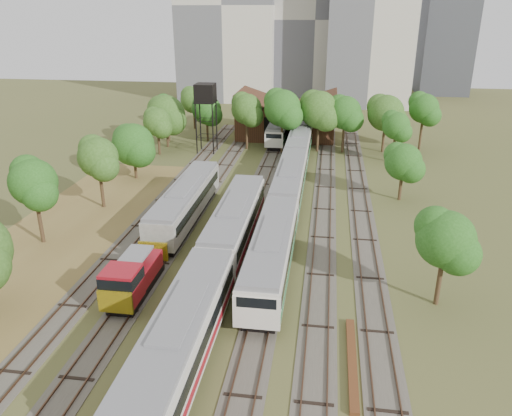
% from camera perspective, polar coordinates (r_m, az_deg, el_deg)
% --- Properties ---
extents(ground, '(240.00, 240.00, 0.00)m').
position_cam_1_polar(ground, '(33.52, -3.79, -15.71)').
color(ground, '#475123').
rests_on(ground, ground).
extents(dry_grass_patch, '(14.00, 60.00, 0.04)m').
position_cam_1_polar(dry_grass_patch, '(46.24, -24.14, -6.38)').
color(dry_grass_patch, brown).
rests_on(dry_grass_patch, ground).
extents(tracks, '(24.60, 80.00, 0.19)m').
position_cam_1_polar(tracks, '(55.23, 0.83, 0.23)').
color(tracks, '#4C473D').
rests_on(tracks, ground).
extents(railcar_red_set, '(3.24, 34.58, 4.02)m').
position_cam_1_polar(railcar_red_set, '(38.04, -4.83, -6.95)').
color(railcar_red_set, black).
rests_on(railcar_red_set, ground).
extents(railcar_green_set, '(3.14, 52.08, 3.89)m').
position_cam_1_polar(railcar_green_set, '(56.30, 3.83, 2.80)').
color(railcar_green_set, black).
rests_on(railcar_green_set, ground).
extents(railcar_rear, '(2.83, 16.08, 3.50)m').
position_cam_1_polar(railcar_rear, '(83.47, 2.65, 9.01)').
color(railcar_rear, black).
rests_on(railcar_rear, ground).
extents(shunter_locomotive, '(2.54, 8.10, 3.32)m').
position_cam_1_polar(shunter_locomotive, '(38.88, -13.99, -7.83)').
color(shunter_locomotive, black).
rests_on(shunter_locomotive, ground).
extents(old_grey_coach, '(3.06, 18.00, 3.79)m').
position_cam_1_polar(old_grey_coach, '(51.31, -8.04, 0.71)').
color(old_grey_coach, black).
rests_on(old_grey_coach, ground).
extents(water_tower, '(2.95, 2.95, 10.22)m').
position_cam_1_polar(water_tower, '(75.22, -5.82, 12.75)').
color(water_tower, black).
rests_on(water_tower, ground).
extents(rail_pile_far, '(0.55, 8.74, 0.28)m').
position_cam_1_polar(rail_pile_far, '(32.73, 10.93, -16.87)').
color(rail_pile_far, brown).
rests_on(rail_pile_far, ground).
extents(maintenance_shed, '(16.45, 11.55, 7.58)m').
position_cam_1_polar(maintenance_shed, '(85.97, 3.53, 10.10)').
color(maintenance_shed, '#3D2416').
rests_on(maintenance_shed, ground).
extents(tree_band_left, '(6.70, 74.97, 8.41)m').
position_cam_1_polar(tree_band_left, '(56.13, -17.96, 5.03)').
color(tree_band_left, '#382616').
rests_on(tree_band_left, ground).
extents(tree_band_far, '(44.22, 10.63, 9.45)m').
position_cam_1_polar(tree_band_far, '(76.85, 3.45, 10.98)').
color(tree_band_far, '#382616').
rests_on(tree_band_far, ground).
extents(tree_band_right, '(4.82, 41.06, 7.37)m').
position_cam_1_polar(tree_band_right, '(54.53, 17.30, 4.43)').
color(tree_band_right, '#382616').
rests_on(tree_band_right, ground).
extents(tower_left, '(22.00, 16.00, 42.00)m').
position_cam_1_polar(tower_left, '(123.25, -3.15, 22.13)').
color(tower_left, beige).
rests_on(tower_left, ground).
extents(tower_centre, '(20.00, 18.00, 36.00)m').
position_cam_1_polar(tower_centre, '(125.99, 6.93, 20.64)').
color(tower_centre, '#ACA79C').
rests_on(tower_centre, ground).
extents(tower_far_right, '(12.00, 12.00, 28.00)m').
position_cam_1_polar(tower_far_right, '(138.93, 20.98, 17.89)').
color(tower_far_right, '#3E4045').
rests_on(tower_far_right, ground).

